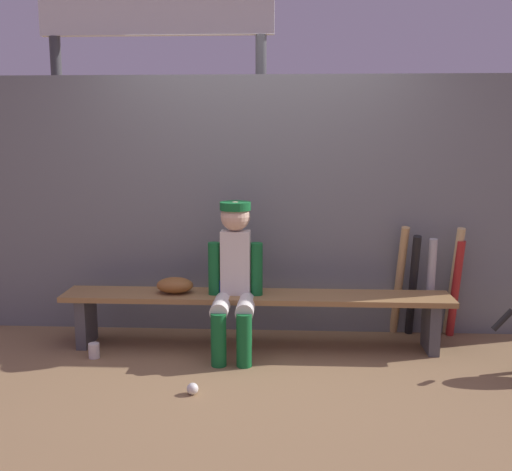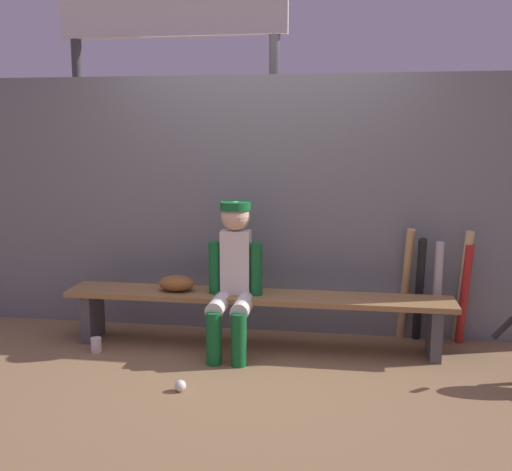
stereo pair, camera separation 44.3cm
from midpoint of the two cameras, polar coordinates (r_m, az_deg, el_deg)
ground_plane at (r=4.66m, az=-2.77°, el=-10.66°), size 30.00×30.00×0.00m
chainlink_fence at (r=4.82m, az=-2.37°, el=2.77°), size 5.16×0.03×2.08m
dugout_bench at (r=4.55m, az=-2.80°, el=-6.64°), size 2.94×0.36×0.42m
player_seated at (r=4.40m, az=-4.97°, el=-3.65°), size 0.41×0.55×1.13m
baseball_glove at (r=4.62m, az=-10.51°, el=-4.73°), size 0.28×0.20×0.12m
bat_wood_tan at (r=4.87m, az=11.03°, el=-4.31°), size 0.11×0.25×0.91m
bat_aluminum_black at (r=4.85m, az=12.26°, el=-4.77°), size 0.07×0.26×0.85m
bat_aluminum_silver at (r=4.84m, az=13.84°, el=-5.05°), size 0.07×0.13×0.82m
bat_wood_natural at (r=4.95m, az=15.99°, el=-4.33°), size 0.10×0.23×0.90m
bat_aluminum_red at (r=4.94m, az=16.13°, el=-4.97°), size 0.10×0.18×0.80m
baseball at (r=3.92m, az=-9.43°, el=-14.32°), size 0.07×0.07×0.07m
cup_on_ground at (r=4.65m, az=-17.94°, el=-10.48°), size 0.08×0.08×0.11m
cup_on_bench at (r=4.54m, az=-6.68°, el=-4.94°), size 0.08×0.08×0.11m
scoreboard at (r=5.80m, az=-11.24°, el=19.44°), size 2.40×0.27×3.69m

